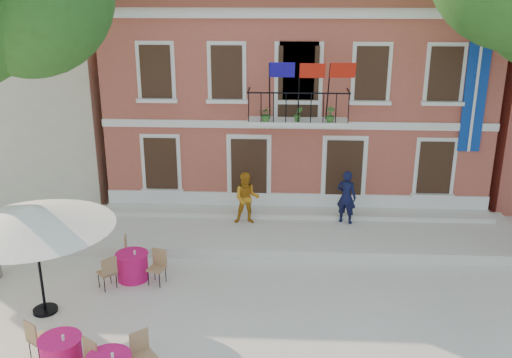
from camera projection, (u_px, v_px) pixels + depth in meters
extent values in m
plane|color=beige|center=(218.00, 309.00, 14.22)|extent=(90.00, 90.00, 0.00)
cube|color=#AD433E|center=(296.00, 96.00, 22.44)|extent=(13.00, 8.00, 7.00)
cube|color=silver|center=(300.00, 12.00, 17.62)|extent=(13.30, 0.35, 0.35)
cube|color=silver|center=(298.00, 122.00, 18.23)|extent=(3.20, 0.90, 0.15)
cube|color=black|center=(299.00, 93.00, 17.53)|extent=(3.20, 0.04, 0.04)
cube|color=#0D3594|center=(475.00, 96.00, 18.07)|extent=(0.70, 0.05, 3.60)
cube|color=#160C8D|center=(269.00, 70.00, 17.00)|extent=(0.76, 0.27, 0.47)
cube|color=red|center=(300.00, 70.00, 16.96)|extent=(0.76, 0.29, 0.47)
cube|color=red|center=(330.00, 70.00, 16.91)|extent=(0.76, 0.27, 0.47)
imported|color=#26591E|center=(266.00, 114.00, 17.89)|extent=(0.43, 0.37, 0.48)
imported|color=#26591E|center=(298.00, 114.00, 17.85)|extent=(0.26, 0.21, 0.48)
imported|color=#26591E|center=(330.00, 115.00, 17.80)|extent=(0.27, 0.27, 0.48)
cube|color=beige|center=(23.00, 101.00, 24.10)|extent=(9.00, 9.00, 6.00)
cube|color=brown|center=(13.00, 23.00, 23.06)|extent=(9.40, 9.40, 0.40)
cube|color=silver|center=(296.00, 232.00, 18.23)|extent=(14.00, 3.40, 0.30)
cylinder|color=black|center=(45.00, 310.00, 14.10)|extent=(0.60, 0.60, 0.08)
cylinder|color=black|center=(39.00, 266.00, 13.71)|extent=(0.07, 0.07, 2.49)
cone|color=white|center=(33.00, 217.00, 13.29)|extent=(3.78, 3.78, 0.55)
imported|color=black|center=(346.00, 197.00, 18.35)|extent=(0.76, 0.65, 1.77)
imported|color=#C67917|center=(247.00, 198.00, 18.31)|extent=(0.85, 0.67, 1.71)
cylinder|color=#F21672|center=(62.00, 355.00, 11.85)|extent=(0.84, 0.84, 0.75)
cylinder|color=#F21672|center=(60.00, 339.00, 11.73)|extent=(0.90, 0.90, 0.02)
cube|color=#9E7F4F|center=(40.00, 338.00, 12.25)|extent=(0.58, 0.58, 0.95)
cylinder|color=#F21672|center=(108.00, 357.00, 11.16)|extent=(0.90, 0.90, 0.02)
cube|color=#9E7F4F|center=(144.00, 355.00, 11.68)|extent=(0.59, 0.59, 0.95)
cylinder|color=#F21672|center=(133.00, 267.00, 15.54)|extent=(0.84, 0.84, 0.75)
cylinder|color=#F21672|center=(132.00, 254.00, 15.42)|extent=(0.90, 0.90, 0.02)
cube|color=#9E7F4F|center=(107.00, 272.00, 15.05)|extent=(0.59, 0.59, 0.95)
cube|color=#9E7F4F|center=(157.00, 268.00, 15.27)|extent=(0.53, 0.53, 0.95)
cube|color=#9E7F4F|center=(133.00, 251.00, 16.21)|extent=(0.50, 0.50, 0.95)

